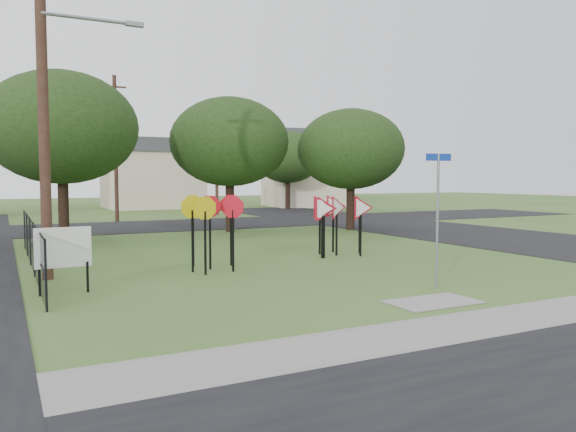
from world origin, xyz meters
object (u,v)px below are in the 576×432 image
object	(u,v)px
yield_sign_cluster	(337,210)
info_board	(63,250)
stop_sign_cluster	(211,214)
street_name_sign	(438,212)

from	to	relation	value
yield_sign_cluster	info_board	bearing A→B (deg)	-163.49
stop_sign_cluster	info_board	size ratio (longest dim) A/B	1.41
stop_sign_cluster	info_board	bearing A→B (deg)	-157.30
street_name_sign	info_board	bearing A→B (deg)	157.62
info_board	yield_sign_cluster	bearing A→B (deg)	16.51
stop_sign_cluster	info_board	world-z (taller)	stop_sign_cluster
info_board	street_name_sign	bearing A→B (deg)	-22.38
street_name_sign	yield_sign_cluster	xyz separation A→B (m)	(0.94, 6.15, -0.28)
street_name_sign	stop_sign_cluster	distance (m)	6.58
street_name_sign	info_board	size ratio (longest dim) A/B	2.10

